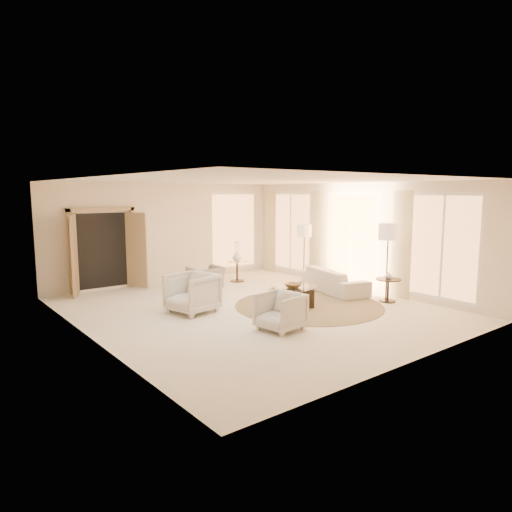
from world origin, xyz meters
TOP-DOWN VIEW (x-y plane):
  - room at (0.00, 0.00)m, footprint 7.04×8.04m
  - windows_right at (3.45, 0.10)m, footprint 0.10×6.40m
  - window_back_corner at (2.30, 3.95)m, footprint 1.70×0.10m
  - curtains_right at (3.40, 1.00)m, footprint 0.06×5.20m
  - french_doors at (-1.90, 3.82)m, footprint 1.95×0.66m
  - area_rug at (1.17, -0.55)m, footprint 3.64×3.64m
  - sofa at (2.73, 0.09)m, footprint 1.31×2.21m
  - armchair_left at (-1.20, 0.57)m, footprint 1.01×1.05m
  - armchair_right at (-0.54, -1.54)m, footprint 0.79×0.83m
  - accent_chair at (0.41, 2.63)m, footprint 0.88×0.60m
  - coffee_table at (0.76, -0.48)m, footprint 1.46×1.46m
  - end_table at (2.90, -1.43)m, footprint 0.58×0.58m
  - side_table at (1.54, 2.75)m, footprint 0.52×0.52m
  - floor_lamp_near at (2.90, 1.41)m, footprint 0.40×0.40m
  - floor_lamp_far at (2.90, -1.37)m, footprint 0.45×0.45m
  - bowl at (0.76, -0.48)m, footprint 0.45×0.45m
  - end_vase at (2.90, -1.43)m, footprint 0.18×0.18m
  - side_vase at (1.54, 2.75)m, footprint 0.31×0.31m

SIDE VIEW (x-z plane):
  - area_rug at x=1.17m, z-range 0.00..0.01m
  - coffee_table at x=0.76m, z-range 0.06..0.52m
  - sofa at x=2.73m, z-range 0.00..0.60m
  - side_table at x=1.54m, z-range 0.06..0.67m
  - accent_chair at x=0.41m, z-range 0.00..0.75m
  - end_table at x=2.90m, z-range 0.10..0.65m
  - armchair_right at x=-0.54m, z-range 0.00..0.77m
  - armchair_left at x=-1.20m, z-range 0.00..0.93m
  - bowl at x=0.76m, z-range 0.46..0.55m
  - end_vase at x=2.90m, z-range 0.55..0.72m
  - side_vase at x=1.54m, z-range 0.60..0.87m
  - french_doors at x=-1.90m, z-range -0.01..2.15m
  - curtains_right at x=3.40m, z-range 0.00..2.60m
  - windows_right at x=3.45m, z-range 0.15..2.55m
  - window_back_corner at x=2.30m, z-range 0.15..2.55m
  - room at x=0.00m, z-range -0.02..2.81m
  - floor_lamp_near at x=2.90m, z-range 0.58..2.25m
  - floor_lamp_far at x=2.90m, z-range 0.65..2.49m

